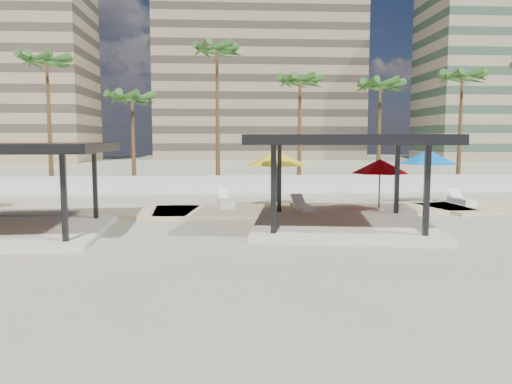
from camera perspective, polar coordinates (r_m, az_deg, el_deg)
ground at (r=18.63m, az=4.20°, el=-5.34°), size 200.00×200.00×0.00m
promenade at (r=26.40m, az=6.25°, el=-1.86°), size 44.45×7.97×0.24m
boundary_wall at (r=34.32m, az=0.59°, el=0.90°), size 56.00×0.30×1.20m
building_mid at (r=96.89m, az=0.26°, el=12.31°), size 38.00×16.00×30.40m
pavilion_central at (r=21.02m, az=9.89°, el=2.20°), size 8.62×8.62×3.85m
pavilion_west at (r=21.20m, az=-25.99°, el=1.19°), size 7.27×7.27×3.53m
umbrella_b at (r=26.68m, az=2.39°, el=3.89°), size 3.89×3.89×2.90m
umbrella_c at (r=25.10m, az=13.98°, el=2.86°), size 2.94×2.94×2.53m
umbrella_d at (r=29.59m, az=19.08°, el=3.79°), size 3.31×3.31×2.91m
lounger_a at (r=26.31m, az=-3.42°, el=-1.13°), size 0.91×2.38×0.88m
lounger_b at (r=24.62m, az=5.32°, el=-1.72°), size 1.00×2.05×0.74m
lounger_c at (r=29.27m, az=22.41°, el=-0.90°), size 0.83×2.10×0.78m
palm_b at (r=39.20m, az=-22.80°, el=13.18°), size 3.00×3.00×10.07m
palm_c at (r=36.87m, az=-13.97°, el=10.06°), size 3.00×3.00×7.43m
palm_d at (r=37.48m, az=-4.48°, el=15.26°), size 3.00×3.00×10.96m
palm_e at (r=37.11m, az=5.05°, el=12.10°), size 3.00×3.00×8.73m
palm_f at (r=38.63m, az=14.01°, el=11.30°), size 3.00×3.00×8.44m
palm_g at (r=40.52m, az=22.49°, el=11.65°), size 3.00×3.00×9.11m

